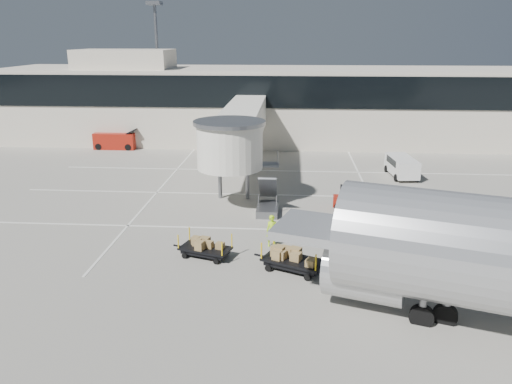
% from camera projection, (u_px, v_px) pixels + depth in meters
% --- Properties ---
extents(ground, '(140.00, 140.00, 0.00)m').
position_uv_depth(ground, '(287.00, 243.00, 28.63)').
color(ground, '#A19D90').
rests_on(ground, ground).
extents(lane_markings, '(40.00, 30.00, 0.02)m').
position_uv_depth(lane_markings, '(280.00, 194.00, 37.55)').
color(lane_markings, silver).
rests_on(lane_markings, ground).
extents(terminal, '(64.00, 12.11, 15.20)m').
position_uv_depth(terminal, '(288.00, 104.00, 55.93)').
color(terminal, beige).
rests_on(terminal, ground).
extents(jet_bridge, '(5.70, 20.40, 6.03)m').
position_uv_depth(jet_bridge, '(240.00, 130.00, 39.29)').
color(jet_bridge, silver).
rests_on(jet_bridge, ground).
extents(baggage_tug, '(2.58, 1.77, 1.62)m').
position_uv_depth(baggage_tug, '(352.00, 201.00, 33.96)').
color(baggage_tug, maroon).
rests_on(baggage_tug, ground).
extents(suitcase_cart, '(3.58, 2.04, 1.37)m').
position_uv_depth(suitcase_cart, '(377.00, 212.00, 32.22)').
color(suitcase_cart, black).
rests_on(suitcase_cart, ground).
extents(box_cart_near, '(3.75, 2.64, 1.47)m').
position_uv_depth(box_cart_near, '(294.00, 260.00, 25.04)').
color(box_cart_near, black).
rests_on(box_cart_near, ground).
extents(box_cart_far, '(3.36, 2.11, 1.30)m').
position_uv_depth(box_cart_far, '(207.00, 249.00, 26.62)').
color(box_cart_far, black).
rests_on(box_cart_far, ground).
extents(ground_worker, '(0.73, 0.54, 1.83)m').
position_uv_depth(ground_worker, '(272.00, 231.00, 27.93)').
color(ground_worker, '#A0D616').
rests_on(ground_worker, ground).
extents(minivan, '(2.26, 4.49, 1.64)m').
position_uv_depth(minivan, '(401.00, 165.00, 41.97)').
color(minivan, silver).
rests_on(minivan, ground).
extents(belt_loader, '(4.62, 1.89, 2.22)m').
position_uv_depth(belt_loader, '(116.00, 141.00, 52.45)').
color(belt_loader, maroon).
rests_on(belt_loader, ground).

